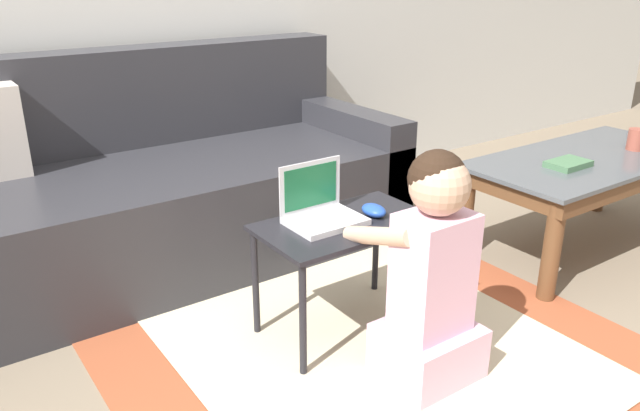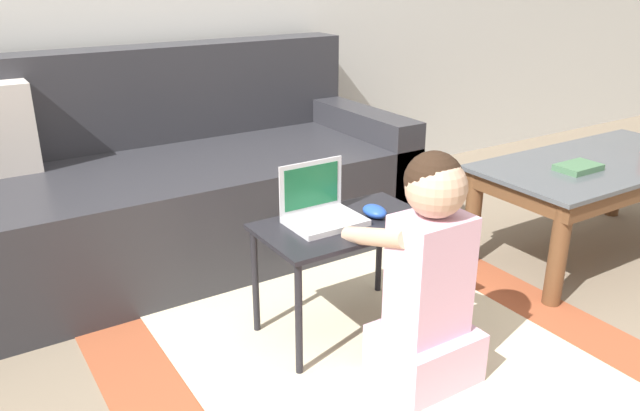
% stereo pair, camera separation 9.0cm
% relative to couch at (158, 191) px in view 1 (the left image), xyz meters
% --- Properties ---
extents(ground_plane, '(16.00, 16.00, 0.00)m').
position_rel_couch_xyz_m(ground_plane, '(0.16, -1.21, -0.31)').
color(ground_plane, '#7F705B').
extents(area_rug, '(1.68, 1.84, 0.01)m').
position_rel_couch_xyz_m(area_rug, '(0.30, -1.15, -0.30)').
color(area_rug, '#9E4C2D').
rests_on(area_rug, ground_plane).
extents(couch, '(2.09, 0.91, 0.89)m').
position_rel_couch_xyz_m(couch, '(0.00, 0.00, 0.00)').
color(couch, '#2D2D33').
rests_on(couch, ground_plane).
extents(coffee_table, '(1.15, 0.55, 0.44)m').
position_rel_couch_xyz_m(coffee_table, '(1.60, -1.04, 0.07)').
color(coffee_table, '#4C5156').
rests_on(coffee_table, ground_plane).
extents(laptop_desk, '(0.59, 0.35, 0.42)m').
position_rel_couch_xyz_m(laptop_desk, '(0.30, -0.97, 0.06)').
color(laptop_desk, black).
rests_on(laptop_desk, ground_plane).
extents(laptop, '(0.25, 0.19, 0.20)m').
position_rel_couch_xyz_m(laptop, '(0.23, -0.92, 0.15)').
color(laptop, silver).
rests_on(laptop, laptop_desk).
extents(computer_mouse, '(0.07, 0.10, 0.04)m').
position_rel_couch_xyz_m(computer_mouse, '(0.41, -0.98, 0.13)').
color(computer_mouse, '#234CB2').
rests_on(computer_mouse, laptop_desk).
extents(person_seated, '(0.29, 0.42, 0.75)m').
position_rel_couch_xyz_m(person_seated, '(0.35, -1.33, 0.05)').
color(person_seated, '#E5B2CC').
rests_on(person_seated, ground_plane).
extents(cup_on_table, '(0.07, 0.07, 0.10)m').
position_rel_couch_xyz_m(cup_on_table, '(1.87, -1.09, 0.19)').
color(cup_on_table, '#994C3D').
rests_on(cup_on_table, coffee_table).
extents(book_on_table, '(0.18, 0.12, 0.03)m').
position_rel_couch_xyz_m(book_on_table, '(1.39, -1.07, 0.15)').
color(book_on_table, '#47704C').
rests_on(book_on_table, coffee_table).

